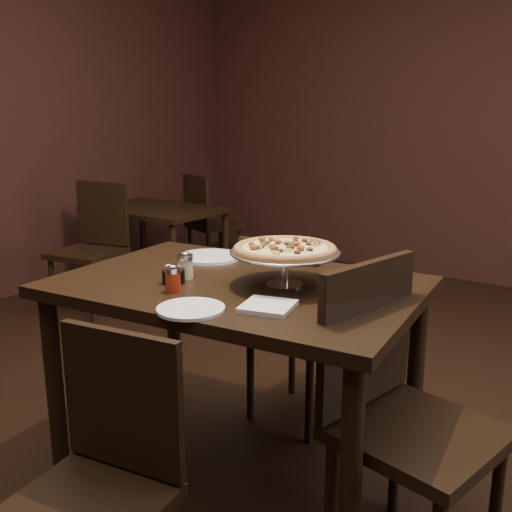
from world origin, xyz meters
The scene contains 16 objects.
room centered at (0.06, 0.03, 1.40)m, with size 6.04×7.04×2.84m.
dining_table centered at (-0.01, 0.01, 0.72)m, with size 1.41×1.02×0.82m.
background_table centered at (-2.20, 1.74, 0.60)m, with size 1.11×0.74×0.69m.
pizza_stand centered at (0.17, 0.06, 0.96)m, with size 0.40×0.40×0.16m.
parmesan_shaker centered at (-0.19, -0.07, 0.87)m, with size 0.06×0.06×0.10m.
pepper_flake_shaker centered at (-0.11, -0.23, 0.87)m, with size 0.06×0.06×0.10m.
packet_caddy centered at (-0.18, -0.15, 0.85)m, with size 0.08×0.08×0.07m.
napkin_stack centered at (0.27, -0.19, 0.83)m, with size 0.16×0.16×0.02m, color silver.
plate_left centered at (-0.32, 0.22, 0.83)m, with size 0.27×0.27×0.01m, color white.
plate_near centered at (0.08, -0.34, 0.83)m, with size 0.22×0.22×0.01m, color white.
serving_spatula centered at (0.23, -0.04, 0.95)m, with size 0.16×0.16×0.02m.
chair_far centered at (-0.07, 0.50, 0.49)m, with size 0.45×0.45×0.90m.
chair_near centered at (0.09, -0.75, 0.46)m, with size 0.46×0.46×0.85m.
chair_side centered at (0.65, -0.02, 0.53)m, with size 0.54×0.54×0.98m.
bg_chair_far centered at (-2.18, 2.39, 0.50)m, with size 0.54×0.54×0.91m.
bg_chair_near centered at (-2.14, 1.04, 0.52)m, with size 0.53×0.53×0.96m.
Camera 1 is at (1.23, -1.61, 1.41)m, focal length 40.00 mm.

